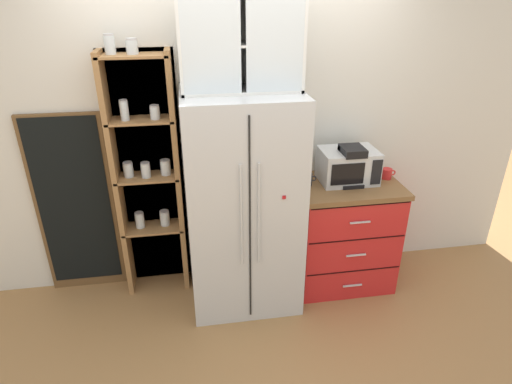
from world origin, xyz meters
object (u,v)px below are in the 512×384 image
mug_red (387,174)px  coffee_maker (350,165)px  refrigerator (243,203)px  microwave (348,166)px  bottle_amber (351,170)px  chalkboard_menu (76,206)px  bottle_cobalt (351,171)px  mug_charcoal (308,179)px

mug_red → coffee_maker: bearing=-174.4°
refrigerator → microwave: refrigerator is taller
bottle_amber → refrigerator: bearing=-178.0°
coffee_maker → mug_red: coffee_maker is taller
coffee_maker → mug_red: (0.34, 0.03, -0.11)m
microwave → chalkboard_menu: 2.19m
refrigerator → chalkboard_menu: (-1.30, 0.33, -0.09)m
coffee_maker → bottle_cobalt: 0.05m
mug_red → bottle_cobalt: (-0.34, -0.06, 0.07)m
microwave → bottle_amber: bearing=-91.2°
microwave → bottle_amber: 0.08m
bottle_cobalt → bottle_amber: bearing=-90.0°
mug_charcoal → chalkboard_menu: (-1.82, 0.25, -0.21)m
bottle_amber → microwave: bearing=88.8°
microwave → mug_charcoal: microwave is taller
microwave → bottle_cobalt: bearing=-91.3°
bottle_cobalt → refrigerator: bearing=-177.6°
refrigerator → coffee_maker: (0.85, 0.07, 0.23)m
chalkboard_menu → bottle_cobalt: bearing=-7.7°
refrigerator → mug_red: 1.20m
bottle_cobalt → chalkboard_menu: (-2.15, 0.29, -0.28)m
refrigerator → bottle_amber: (0.85, 0.03, 0.20)m
bottle_cobalt → bottle_amber: size_ratio=0.95×
mug_charcoal → microwave: bearing=5.5°
mug_charcoal → chalkboard_menu: chalkboard_menu is taller
mug_red → bottle_amber: 0.36m
bottle_amber → chalkboard_menu: 2.19m
bottle_amber → chalkboard_menu: bearing=172.1°
mug_red → chalkboard_menu: chalkboard_menu is taller
mug_red → refrigerator: bearing=-175.2°
refrigerator → bottle_amber: 0.88m
mug_charcoal → chalkboard_menu: bearing=172.2°
refrigerator → coffee_maker: 0.89m
refrigerator → mug_red: (1.19, 0.10, 0.12)m
microwave → coffee_maker: 0.05m
mug_red → mug_charcoal: (-0.67, -0.02, 0.01)m
coffee_maker → refrigerator: bearing=-175.5°
coffee_maker → chalkboard_menu: chalkboard_menu is taller
refrigerator → mug_red: refrigerator is taller
mug_charcoal → bottle_cobalt: 0.34m
mug_charcoal → mug_red: bearing=2.0°
chalkboard_menu → bottle_amber: bearing=-7.9°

